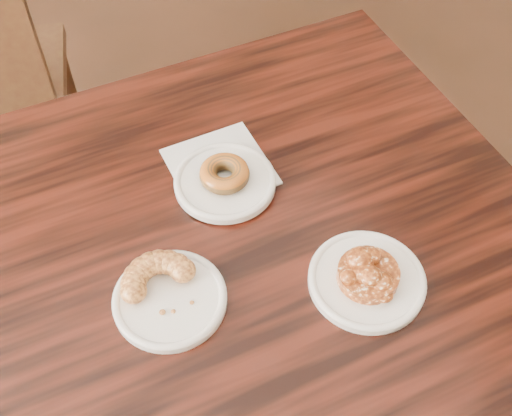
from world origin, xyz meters
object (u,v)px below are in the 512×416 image
glazed_donut (225,174)px  cruller_fragment (168,291)px  cafe_table (252,364)px  apple_fritter (369,273)px

glazed_donut → cruller_fragment: size_ratio=0.66×
cafe_table → cruller_fragment: cruller_fragment is taller
glazed_donut → apple_fritter: bearing=-68.5°
glazed_donut → apple_fritter: size_ratio=0.66×
cruller_fragment → glazed_donut: bearing=44.3°
cafe_table → glazed_donut: 0.44m
cruller_fragment → apple_fritter: bearing=-20.9°
glazed_donut → cruller_fragment: 0.24m
glazed_donut → cruller_fragment: cruller_fragment is taller
cafe_table → apple_fritter: (0.14, -0.11, 0.40)m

